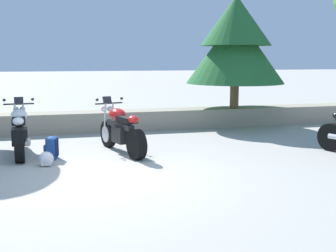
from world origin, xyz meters
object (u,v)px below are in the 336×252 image
at_px(motorcycle_white_near_left, 20,132).
at_px(rider_helmet, 46,159).
at_px(rider_backpack, 51,147).
at_px(motorcycle_red_centre, 121,131).
at_px(pine_tree_mid_right, 236,42).

bearing_deg(motorcycle_white_near_left, rider_helmet, -64.12).
bearing_deg(rider_helmet, motorcycle_white_near_left, 115.88).
bearing_deg(motorcycle_white_near_left, rider_backpack, -41.54).
bearing_deg(rider_backpack, motorcycle_red_centre, 9.51).
xyz_separation_m(motorcycle_white_near_left, rider_backpack, (0.65, -0.58, -0.24)).
xyz_separation_m(motorcycle_red_centre, pine_tree_mid_right, (3.83, 2.81, 2.04)).
bearing_deg(pine_tree_mid_right, motorcycle_red_centre, -143.66).
distance_m(rider_helmet, pine_tree_mid_right, 6.93).
relative_size(rider_backpack, pine_tree_mid_right, 0.14).
distance_m(rider_backpack, rider_helmet, 0.60).
relative_size(motorcycle_red_centre, rider_backpack, 4.29).
height_order(motorcycle_red_centre, rider_backpack, motorcycle_red_centre).
height_order(rider_backpack, rider_helmet, rider_backpack).
bearing_deg(rider_backpack, rider_helmet, -98.82).
relative_size(motorcycle_white_near_left, rider_helmet, 7.38).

